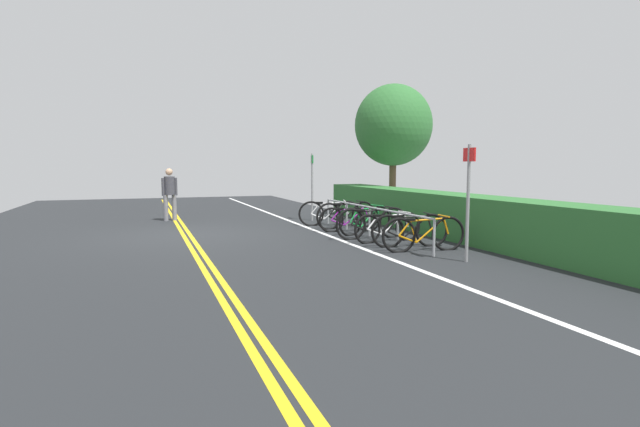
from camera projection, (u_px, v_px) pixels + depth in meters
The scene contains 18 objects.
ground_plane at pixel (187, 236), 12.13m from camera, with size 29.02×11.71×0.05m, color #232628.
centre_line_yellow_inner at pixel (183, 235), 12.10m from camera, with size 26.12×0.10×0.00m, color gold.
centre_line_yellow_outer at pixel (190, 235), 12.15m from camera, with size 26.12×0.10×0.00m, color gold.
bike_lane_stripe_white at pixel (311, 229), 13.24m from camera, with size 26.12×0.12×0.00m, color white.
bike_rack at pixel (369, 214), 11.81m from camera, with size 5.64×0.05×0.73m.
bicycle_0 at pixel (330, 213), 13.93m from camera, with size 0.63×1.73×0.75m.
bicycle_1 at pixel (346, 215), 13.34m from camera, with size 0.46×1.84×0.77m.
bicycle_2 at pixel (350, 219), 12.70m from camera, with size 0.46×1.68×0.69m.
bicycle_3 at pixel (365, 220), 12.23m from camera, with size 0.59×1.65×0.74m.
bicycle_4 at pixel (372, 223), 11.46m from camera, with size 0.46×1.85×0.78m.
bicycle_5 at pixel (388, 227), 10.98m from camera, with size 0.46×1.76×0.70m.
bicycle_6 at pixel (410, 230), 10.30m from camera, with size 0.50×1.67×0.75m.
bicycle_7 at pixel (424, 234), 9.77m from camera, with size 0.46×1.80×0.75m.
pedestrian at pixel (170, 191), 15.11m from camera, with size 0.32×0.47×1.62m.
sign_post_near at pixel (312, 180), 15.13m from camera, with size 0.36×0.10×2.08m.
sign_post_far at pixel (468, 191), 8.61m from camera, with size 0.36×0.06×2.09m.
hedge_backdrop at pixel (474, 219), 11.05m from camera, with size 14.59×1.07×1.04m, color #2D6B30.
tree_near_left at pixel (393, 125), 16.59m from camera, with size 2.63×2.63×4.46m.
Camera 1 is at (12.42, -0.99, 1.73)m, focal length 27.40 mm.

